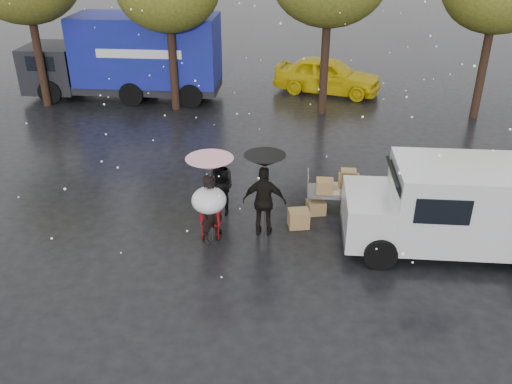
# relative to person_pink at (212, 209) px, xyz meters

# --- Properties ---
(ground) EXTENTS (90.00, 90.00, 0.00)m
(ground) POSITION_rel_person_pink_xyz_m (0.41, -0.12, -0.89)
(ground) COLOR black
(ground) RESTS_ON ground
(person_pink) EXTENTS (0.76, 0.76, 1.78)m
(person_pink) POSITION_rel_person_pink_xyz_m (0.00, 0.00, 0.00)
(person_pink) COLOR black
(person_pink) RESTS_ON ground
(person_middle) EXTENTS (1.05, 1.00, 1.71)m
(person_middle) POSITION_rel_person_pink_xyz_m (0.00, 1.41, -0.04)
(person_middle) COLOR black
(person_middle) RESTS_ON ground
(person_black) EXTENTS (1.10, 0.49, 1.84)m
(person_black) POSITION_rel_person_pink_xyz_m (1.24, 0.46, 0.03)
(person_black) COLOR black
(person_black) RESTS_ON ground
(umbrella_pink) EXTENTS (1.12, 1.12, 2.24)m
(umbrella_pink) POSITION_rel_person_pink_xyz_m (-0.00, -0.00, 1.20)
(umbrella_pink) COLOR #4C4C4C
(umbrella_pink) RESTS_ON ground
(umbrella_black) EXTENTS (1.01, 1.01, 2.17)m
(umbrella_black) POSITION_rel_person_pink_xyz_m (1.24, 0.46, 1.12)
(umbrella_black) COLOR #4C4C4C
(umbrella_black) RESTS_ON ground
(vendor_cart) EXTENTS (1.52, 0.80, 1.27)m
(vendor_cart) POSITION_rel_person_pink_xyz_m (3.15, 1.84, -0.17)
(vendor_cart) COLOR slate
(vendor_cart) RESTS_ON ground
(shopping_cart) EXTENTS (0.84, 0.84, 1.46)m
(shopping_cart) POSITION_rel_person_pink_xyz_m (-0.05, 0.02, 0.17)
(shopping_cart) COLOR #B00A10
(shopping_cart) RESTS_ON ground
(white_van) EXTENTS (4.91, 2.18, 2.20)m
(white_van) POSITION_rel_person_pink_xyz_m (5.80, 0.16, 0.27)
(white_van) COLOR silver
(white_van) RESTS_ON ground
(blue_truck) EXTENTS (8.30, 2.60, 3.50)m
(blue_truck) POSITION_rel_person_pink_xyz_m (-5.34, 11.28, 0.87)
(blue_truck) COLOR navy
(blue_truck) RESTS_ON ground
(box_ground_near) EXTENTS (0.59, 0.51, 0.47)m
(box_ground_near) POSITION_rel_person_pink_xyz_m (2.11, 0.87, -0.66)
(box_ground_near) COLOR olive
(box_ground_near) RESTS_ON ground
(box_ground_far) EXTENTS (0.56, 0.49, 0.38)m
(box_ground_far) POSITION_rel_person_pink_xyz_m (2.56, 1.59, -0.70)
(box_ground_far) COLOR olive
(box_ground_far) RESTS_ON ground
(yellow_taxi) EXTENTS (5.03, 3.09, 1.60)m
(yellow_taxi) POSITION_rel_person_pink_xyz_m (3.19, 12.67, -0.09)
(yellow_taxi) COLOR #DCBD0B
(yellow_taxi) RESTS_ON ground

